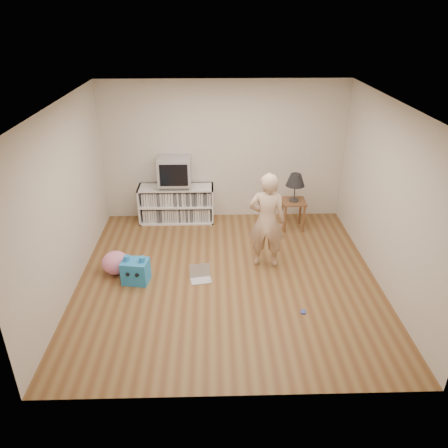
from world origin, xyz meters
The scene contains 13 objects.
ground centered at (0.00, 0.00, 0.00)m, with size 4.50×4.50×0.00m, color brown.
walls centered at (0.00, 0.00, 1.30)m, with size 4.52×4.52×2.60m.
ceiling centered at (0.00, 0.00, 2.60)m, with size 4.50×4.50×0.01m, color white.
media_unit centered at (-0.90, 2.04, 0.35)m, with size 1.40×0.45×0.70m.
dvd_deck centered at (-0.90, 2.02, 0.73)m, with size 0.45×0.35×0.07m, color gray.
crt_tv centered at (-0.90, 2.02, 1.02)m, with size 0.60×0.53×0.50m.
side_table centered at (1.26, 1.65, 0.42)m, with size 0.42×0.42×0.55m.
table_lamp centered at (1.26, 1.65, 0.94)m, with size 0.34×0.34×0.52m.
person centered at (0.61, 0.38, 0.77)m, with size 0.56×0.37×1.55m, color #D5B191.
laptop centered at (-0.41, -0.01, 0.06)m, with size 0.35×0.30×0.22m.
playing_cards centered at (0.99, -0.87, 0.01)m, with size 0.07×0.09×0.02m, color #3F4FA8.
plush_blue centered at (-1.37, -0.05, 0.19)m, with size 0.42×0.37×0.44m.
plush_pink centered at (-1.72, 0.21, 0.18)m, with size 0.41×0.41×0.35m, color pink.
Camera 1 is at (-0.21, -5.58, 3.71)m, focal length 35.00 mm.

